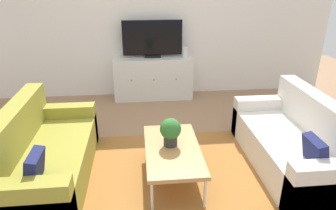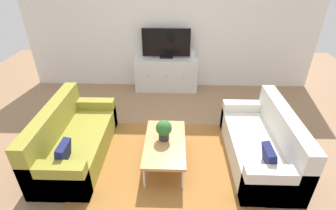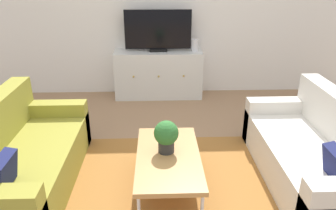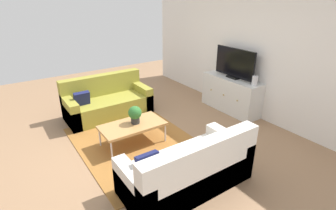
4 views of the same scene
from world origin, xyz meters
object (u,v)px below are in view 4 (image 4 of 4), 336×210
couch_left_side (107,102)px  glass_vase (255,81)px  tv_console (231,94)px  flat_screen_tv (235,63)px  coffee_table (133,126)px  couch_right_side (190,172)px  potted_plant (135,114)px

couch_left_side → glass_vase: 3.11m
tv_console → flat_screen_tv: flat_screen_tv is taller
coffee_table → tv_console: bearing=91.6°
tv_console → coffee_table: bearing=-88.4°
glass_vase → tv_console: bearing=-180.0°
couch_left_side → couch_right_side: (2.87, 0.00, 0.00)m
tv_console → flat_screen_tv: (0.00, 0.02, 0.70)m
couch_left_side → tv_console: (1.34, 2.37, 0.10)m
flat_screen_tv → couch_left_side: bearing=-119.3°
coffee_table → glass_vase: 2.57m
coffee_table → tv_console: size_ratio=0.78×
couch_left_side → couch_right_side: 2.87m
couch_left_side → flat_screen_tv: size_ratio=1.70×
potted_plant → flat_screen_tv: bearing=91.3°
potted_plant → couch_left_side: bearing=178.8°
glass_vase → flat_screen_tv: bearing=178.0°
couch_left_side → couch_right_side: bearing=0.0°
couch_left_side → tv_console: couch_left_side is taller
coffee_table → flat_screen_tv: (-0.07, 2.49, 0.72)m
flat_screen_tv → glass_vase: (0.58, -0.02, -0.22)m
coffee_table → flat_screen_tv: 2.59m
flat_screen_tv → potted_plant: bearing=-88.7°
couch_left_side → potted_plant: 1.42m
tv_console → glass_vase: size_ratio=7.32×
glass_vase → couch_left_side: bearing=-129.0°
couch_right_side → glass_vase: 2.62m
couch_left_side → glass_vase: bearing=51.0°
couch_left_side → coffee_table: bearing=-3.9°
couch_right_side → coffee_table: bearing=-176.2°
coffee_table → glass_vase: glass_vase is taller
coffee_table → tv_console: 2.47m
potted_plant → flat_screen_tv: flat_screen_tv is taller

